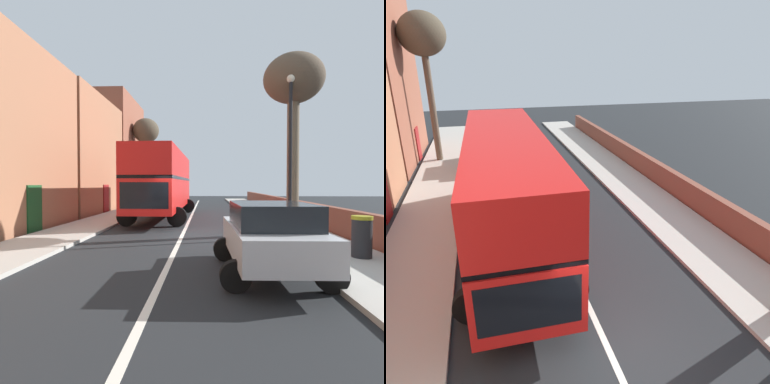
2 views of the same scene
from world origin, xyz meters
The scene contains 5 objects.
ground_plane centered at (0.00, 0.00, 0.00)m, with size 84.00×84.00×0.00m, color black.
road_centre_line centered at (0.00, 0.00, 0.00)m, with size 0.16×54.00×0.01m, color silver.
double_decker_bus centered at (-1.70, 6.22, 2.36)m, with size 3.65×11.47×4.06m.
parked_car_white_left_1 centered at (-2.50, 16.23, 0.92)m, with size 2.57×4.49×1.61m.
street_tree_left_0 centered at (-5.17, 18.29, 7.36)m, with size 2.67×2.67×8.71m.
Camera 2 is at (-2.38, -5.44, 6.44)m, focal length 33.02 mm.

